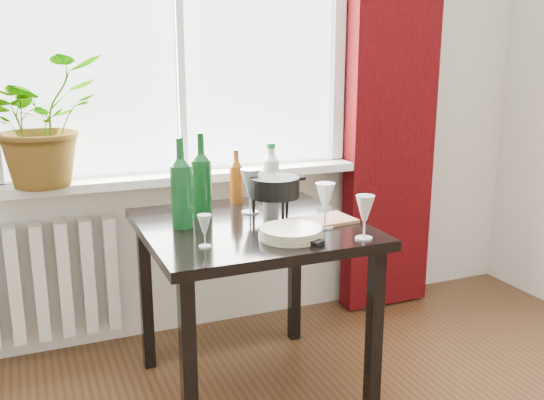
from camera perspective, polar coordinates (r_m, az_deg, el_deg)
name	(u,v)px	position (r m, az deg, el deg)	size (l,w,h in m)	color
window	(177,8)	(2.94, -8.94, 17.44)	(1.72, 0.08, 1.62)	white
windowsill	(187,176)	(2.93, -8.04, 2.23)	(1.72, 0.20, 0.04)	white
curtain	(393,73)	(3.31, 11.34, 11.66)	(0.50, 0.12, 2.56)	#370507
radiator	(27,284)	(2.99, -22.03, -7.32)	(0.80, 0.10, 0.55)	white
table	(251,245)	(2.45, -2.01, -4.27)	(0.85, 0.85, 0.74)	black
potted_plant	(41,121)	(2.74, -20.96, 6.96)	(0.50, 0.43, 0.55)	#30761F
wine_bottle_left	(181,182)	(2.35, -8.55, 1.68)	(0.08, 0.08, 0.36)	#0D451A
wine_bottle_right	(201,175)	(2.49, -6.66, 2.39)	(0.08, 0.08, 0.36)	#0B3C16
bottle_amber	(236,176)	(2.72, -3.38, 2.25)	(0.06, 0.06, 0.25)	#79390D
cleaning_bottle	(271,172)	(2.76, -0.12, 2.65)	(0.08, 0.08, 0.27)	white
wineglass_front_right	(325,205)	(2.35, 5.02, -0.45)	(0.08, 0.08, 0.18)	silver
wineglass_far_right	(365,217)	(2.22, 8.71, -1.56)	(0.07, 0.07, 0.17)	silver
wineglass_back_center	(250,190)	(2.55, -2.08, 0.91)	(0.08, 0.08, 0.19)	#B6C0C4
wineglass_back_left	(200,193)	(2.55, -6.78, 0.68)	(0.08, 0.08, 0.18)	silver
wineglass_front_left	(205,231)	(2.12, -6.36, -2.91)	(0.05, 0.05, 0.12)	silver
plate_stack	(291,233)	(2.23, 1.79, -3.10)	(0.24, 0.24, 0.04)	beige
fondue_pot	(274,196)	(2.52, 0.24, 0.37)	(0.24, 0.21, 0.16)	black
tv_remote	(302,239)	(2.19, 2.86, -3.73)	(0.05, 0.16, 0.02)	black
cutting_board	(322,221)	(2.44, 4.75, -1.95)	(0.25, 0.16, 0.01)	#AD734E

